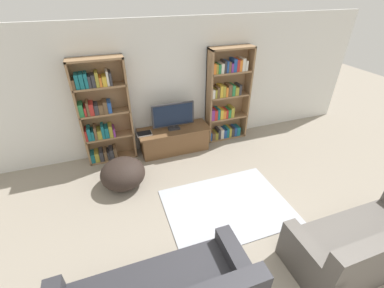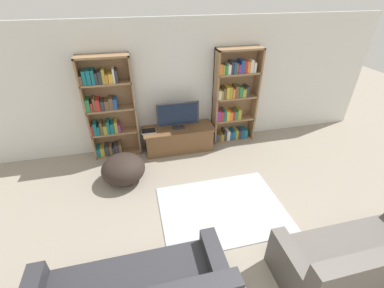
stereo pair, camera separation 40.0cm
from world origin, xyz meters
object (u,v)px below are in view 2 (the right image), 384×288
laptop (149,131)px  beanbag_ottoman (123,169)px  bookshelf_right (233,99)px  tv_stand (179,138)px  bookshelf_left (108,110)px  television (178,115)px  couch_right_sofa (359,262)px

laptop → beanbag_ottoman: size_ratio=0.38×
bookshelf_right → tv_stand: 1.45m
bookshelf_left → television: bearing=-6.9°
bookshelf_left → tv_stand: size_ratio=1.37×
bookshelf_left → laptop: 0.88m
bookshelf_right → beanbag_ottoman: 2.71m
laptop → beanbag_ottoman: bearing=-125.1°
bookshelf_left → couch_right_sofa: 4.60m
tv_stand → bookshelf_left: bearing=173.1°
bookshelf_left → television: (1.34, -0.16, -0.18)m
tv_stand → television: (-0.00, -0.00, 0.56)m
bookshelf_left → tv_stand: bookshelf_left is taller
tv_stand → television: bearing=-90.0°
bookshelf_left → bookshelf_right: same height
bookshelf_right → couch_right_sofa: (0.29, -3.51, -0.69)m
bookshelf_left → laptop: bookshelf_left is taller
television → couch_right_sofa: (1.54, -3.35, -0.53)m
television → bookshelf_right: bearing=7.2°
bookshelf_right → couch_right_sofa: size_ratio=1.07×
tv_stand → television: size_ratio=1.71×
bookshelf_left → laptop: (0.72, -0.18, -0.47)m
couch_right_sofa → bookshelf_left: bearing=129.4°
laptop → television: bearing=1.5°
couch_right_sofa → bookshelf_right: bearing=94.7°
television → beanbag_ottoman: 1.53m
beanbag_ottoman → laptop: bearing=54.9°
bookshelf_left → couch_right_sofa: bookshelf_left is taller
laptop → beanbag_ottoman: 1.00m
bookshelf_right → laptop: bookshelf_right is taller
couch_right_sofa → beanbag_ottoman: couch_right_sofa is taller
laptop → beanbag_ottoman: (-0.55, -0.79, -0.28)m
couch_right_sofa → beanbag_ottoman: 3.72m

